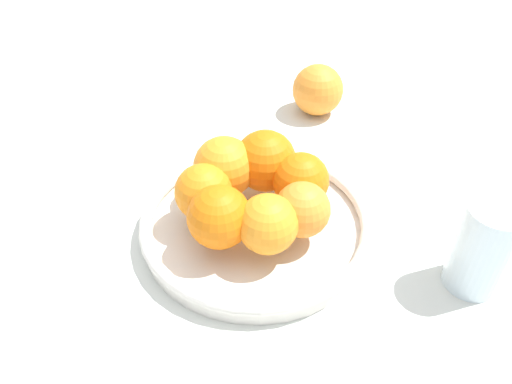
{
  "coord_description": "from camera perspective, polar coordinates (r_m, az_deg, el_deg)",
  "views": [
    {
      "loc": [
        -0.32,
        -0.3,
        0.44
      ],
      "look_at": [
        0.0,
        0.0,
        0.07
      ],
      "focal_mm": 35.0,
      "sensor_mm": 36.0,
      "label": 1
    }
  ],
  "objects": [
    {
      "name": "stray_orange",
      "position": [
        0.84,
        7.07,
        11.51
      ],
      "size": [
        0.08,
        0.08,
        0.08
      ],
      "primitive_type": "sphere",
      "color": "orange",
      "rests_on": "ground_plane"
    },
    {
      "name": "ground_plane",
      "position": [
        0.62,
        0.0,
        -4.62
      ],
      "size": [
        4.0,
        4.0,
        0.0
      ],
      "primitive_type": "plane",
      "color": "silver"
    },
    {
      "name": "drinking_glass",
      "position": [
        0.58,
        24.51,
        -5.84
      ],
      "size": [
        0.06,
        0.06,
        0.11
      ],
      "primitive_type": "cylinder",
      "color": "silver",
      "rests_on": "ground_plane"
    },
    {
      "name": "fruit_bowl",
      "position": [
        0.61,
        0.0,
        -3.6
      ],
      "size": [
        0.28,
        0.28,
        0.03
      ],
      "color": "silver",
      "rests_on": "ground_plane"
    },
    {
      "name": "orange_pile",
      "position": [
        0.58,
        -0.45,
        0.4
      ],
      "size": [
        0.18,
        0.19,
        0.08
      ],
      "color": "orange",
      "rests_on": "fruit_bowl"
    }
  ]
}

